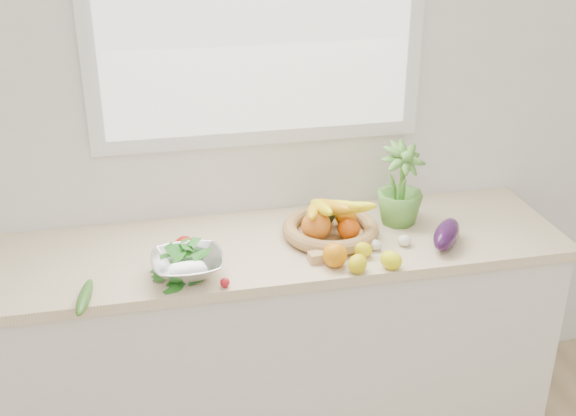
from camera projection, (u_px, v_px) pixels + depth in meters
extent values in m
cube|color=white|center=(258.00, 106.00, 2.82)|extent=(4.50, 0.02, 2.70)
cube|color=silver|center=(275.00, 344.00, 2.95)|extent=(2.20, 0.58, 0.86)
cube|color=beige|center=(274.00, 247.00, 2.76)|extent=(2.24, 0.62, 0.04)
cube|color=white|center=(257.00, 2.00, 2.64)|extent=(1.30, 0.03, 1.10)
cube|color=white|center=(258.00, 3.00, 2.62)|extent=(1.18, 0.01, 0.98)
sphere|color=orange|center=(335.00, 255.00, 2.57)|extent=(0.11, 0.11, 0.09)
ellipsoid|color=#EDEC0C|center=(391.00, 260.00, 2.56)|extent=(0.10, 0.11, 0.07)
ellipsoid|color=#D5C20B|center=(358.00, 264.00, 2.53)|extent=(0.10, 0.11, 0.07)
ellipsoid|color=#D9C40B|center=(363.00, 250.00, 2.64)|extent=(0.09, 0.09, 0.06)
sphere|color=#A9190D|center=(185.00, 247.00, 2.63)|extent=(0.10, 0.10, 0.08)
cube|color=tan|center=(324.00, 256.00, 2.61)|extent=(0.12, 0.06, 0.04)
ellipsoid|color=white|center=(404.00, 241.00, 2.72)|extent=(0.06, 0.06, 0.04)
ellipsoid|color=white|center=(349.00, 228.00, 2.81)|extent=(0.06, 0.06, 0.05)
ellipsoid|color=silver|center=(375.00, 245.00, 2.69)|extent=(0.06, 0.06, 0.04)
ellipsoid|color=#2C0E35|center=(446.00, 234.00, 2.71)|extent=(0.20, 0.24, 0.09)
ellipsoid|color=#1F581A|center=(85.00, 297.00, 2.36)|extent=(0.07, 0.22, 0.04)
sphere|color=#B4161E|center=(225.00, 282.00, 2.45)|extent=(0.04, 0.04, 0.03)
imported|color=#559436|center=(400.00, 185.00, 2.84)|extent=(0.24, 0.24, 0.33)
cylinder|color=#B37A4F|center=(330.00, 235.00, 2.79)|extent=(0.41, 0.41, 0.01)
torus|color=#B2764F|center=(331.00, 229.00, 2.78)|extent=(0.49, 0.49, 0.06)
sphere|color=orange|center=(316.00, 226.00, 2.73)|extent=(0.15, 0.15, 0.11)
sphere|color=#D74F06|center=(349.00, 229.00, 2.73)|extent=(0.11, 0.11, 0.09)
sphere|color=orange|center=(346.00, 217.00, 2.83)|extent=(0.11, 0.11, 0.08)
ellipsoid|color=black|center=(324.00, 213.00, 2.83)|extent=(0.12, 0.12, 0.11)
ellipsoid|color=#F7B014|center=(313.00, 212.00, 2.72)|extent=(0.11, 0.25, 0.11)
ellipsoid|color=yellow|center=(321.00, 208.00, 2.73)|extent=(0.06, 0.25, 0.11)
ellipsoid|color=orange|center=(329.00, 206.00, 2.73)|extent=(0.13, 0.25, 0.11)
ellipsoid|color=yellow|center=(337.00, 206.00, 2.74)|extent=(0.19, 0.22, 0.11)
ellipsoid|color=#F7F114|center=(346.00, 208.00, 2.74)|extent=(0.24, 0.16, 0.11)
cylinder|color=white|center=(188.00, 275.00, 2.51)|extent=(0.10, 0.10, 0.02)
imported|color=silver|center=(188.00, 264.00, 2.49)|extent=(0.25, 0.25, 0.06)
ellipsoid|color=#1D6619|center=(187.00, 255.00, 2.48)|extent=(0.19, 0.19, 0.08)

